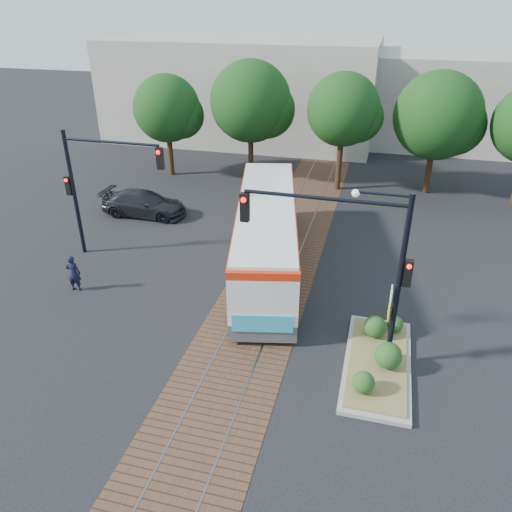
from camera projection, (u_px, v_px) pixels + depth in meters
The scene contains 10 objects.
ground at pixel (249, 328), 18.96m from camera, with size 120.00×120.00×0.00m, color black.
trackbed at pixel (273, 276), 22.38m from camera, with size 3.60×40.00×0.02m.
tree_row at pixel (339, 111), 30.44m from camera, with size 26.40×5.60×7.67m.
warehouses at pixel (334, 92), 41.85m from camera, with size 40.00×13.00×8.00m.
city_bus at pixel (266, 232), 22.35m from camera, with size 5.00×12.08×3.17m.
traffic_island at pixel (379, 356), 16.96m from camera, with size 2.20×5.20×1.13m.
signal_pole_main at pixel (362, 252), 15.46m from camera, with size 5.49×0.46×6.00m.
signal_pole_left at pixel (93, 178), 22.43m from camera, with size 4.99×0.34×6.00m.
officer at pixel (73, 273), 21.00m from camera, with size 0.60×0.39×1.64m, color black.
parked_car at pixel (144, 203), 28.21m from camera, with size 1.95×4.80×1.39m, color black.
Camera 1 is at (4.16, -14.90, 11.31)m, focal length 35.00 mm.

